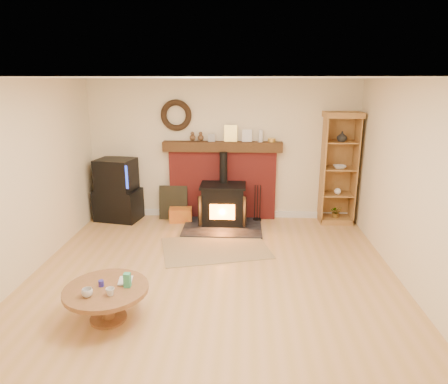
# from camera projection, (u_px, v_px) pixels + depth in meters

# --- Properties ---
(ground) EXTENTS (5.50, 5.50, 0.00)m
(ground) POSITION_uv_depth(u_px,v_px,m) (211.00, 286.00, 5.19)
(ground) COLOR tan
(ground) RESTS_ON ground
(room_shell) EXTENTS (5.02, 5.52, 2.61)m
(room_shell) POSITION_uv_depth(u_px,v_px,m) (209.00, 154.00, 4.81)
(room_shell) COLOR beige
(room_shell) RESTS_ON ground
(chimney_breast) EXTENTS (2.20, 0.22, 1.78)m
(chimney_breast) POSITION_uv_depth(u_px,v_px,m) (223.00, 177.00, 7.53)
(chimney_breast) COLOR maroon
(chimney_breast) RESTS_ON ground
(wood_stove) EXTENTS (1.40, 1.00, 1.32)m
(wood_stove) POSITION_uv_depth(u_px,v_px,m) (223.00, 205.00, 7.27)
(wood_stove) COLOR black
(wood_stove) RESTS_ON ground
(area_rug) EXTENTS (1.86, 1.50, 0.01)m
(area_rug) POSITION_uv_depth(u_px,v_px,m) (215.00, 248.00, 6.33)
(area_rug) COLOR brown
(area_rug) RESTS_ON ground
(tv_unit) EXTENTS (0.89, 0.70, 1.17)m
(tv_unit) POSITION_uv_depth(u_px,v_px,m) (117.00, 191.00, 7.50)
(tv_unit) COLOR black
(tv_unit) RESTS_ON ground
(curio_cabinet) EXTENTS (0.65, 0.47, 2.04)m
(curio_cabinet) POSITION_uv_depth(u_px,v_px,m) (338.00, 168.00, 7.26)
(curio_cabinet) COLOR olive
(curio_cabinet) RESTS_ON ground
(firelog_box) EXTENTS (0.44, 0.30, 0.26)m
(firelog_box) POSITION_uv_depth(u_px,v_px,m) (181.00, 215.00, 7.49)
(firelog_box) COLOR gold
(firelog_box) RESTS_ON ground
(leaning_painting) EXTENTS (0.54, 0.14, 0.64)m
(leaning_painting) POSITION_uv_depth(u_px,v_px,m) (173.00, 203.00, 7.59)
(leaning_painting) COLOR black
(leaning_painting) RESTS_ON ground
(fire_tools) EXTENTS (0.16, 0.16, 0.70)m
(fire_tools) POSITION_uv_depth(u_px,v_px,m) (257.00, 214.00, 7.52)
(fire_tools) COLOR black
(fire_tools) RESTS_ON ground
(coffee_table) EXTENTS (0.92, 0.92, 0.55)m
(coffee_table) POSITION_uv_depth(u_px,v_px,m) (106.00, 294.00, 4.37)
(coffee_table) COLOR brown
(coffee_table) RESTS_ON ground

